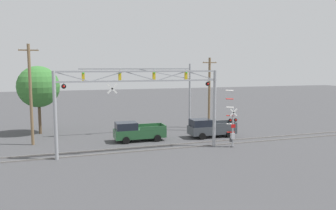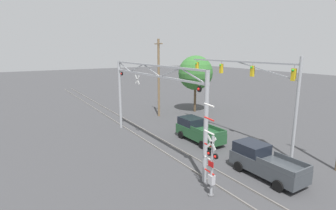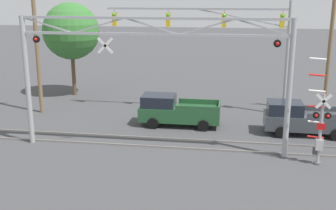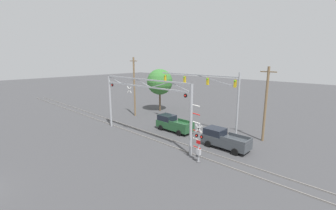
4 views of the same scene
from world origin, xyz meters
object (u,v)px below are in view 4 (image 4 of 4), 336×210
at_px(pickup_truck_lead, 173,124).
at_px(background_tree_beyond_span, 160,82).
at_px(utility_pole_right, 266,104).
at_px(utility_pole_left, 134,86).
at_px(crossing_signal_mast, 198,143).
at_px(pickup_truck_following, 224,139).
at_px(traffic_signal_span, 213,89).
at_px(crossing_gantry, 143,100).

bearing_deg(pickup_truck_lead, background_tree_beyond_span, 143.70).
bearing_deg(utility_pole_right, utility_pole_left, -171.72).
height_order(crossing_signal_mast, utility_pole_left, utility_pole_left).
distance_m(utility_pole_left, utility_pole_right, 20.48).
distance_m(crossing_signal_mast, pickup_truck_following, 4.84).
xyz_separation_m(pickup_truck_lead, utility_pole_right, (10.22, 4.51, 3.51)).
bearing_deg(crossing_signal_mast, pickup_truck_lead, 146.26).
bearing_deg(pickup_truck_lead, crossing_signal_mast, -33.74).
xyz_separation_m(crossing_signal_mast, utility_pole_left, (-18.01, 6.88, 3.11)).
bearing_deg(pickup_truck_lead, utility_pole_right, 23.80).
bearing_deg(utility_pole_left, crossing_signal_mast, -20.92).
bearing_deg(background_tree_beyond_span, utility_pole_left, -94.07).
height_order(traffic_signal_span, utility_pole_left, utility_pole_left).
relative_size(pickup_truck_following, utility_pole_left, 0.52).
height_order(traffic_signal_span, pickup_truck_following, traffic_signal_span).
distance_m(traffic_signal_span, pickup_truck_lead, 7.01).
relative_size(traffic_signal_span, utility_pole_left, 1.32).
bearing_deg(crossing_gantry, traffic_signal_span, 61.52).
relative_size(crossing_signal_mast, utility_pole_right, 0.63).
bearing_deg(pickup_truck_lead, utility_pole_left, 171.17).
distance_m(crossing_signal_mast, pickup_truck_lead, 9.63).
xyz_separation_m(utility_pole_right, background_tree_beyond_span, (-19.86, 2.57, 0.86)).
relative_size(pickup_truck_following, background_tree_beyond_span, 0.66).
bearing_deg(crossing_gantry, pickup_truck_lead, 81.61).
height_order(pickup_truck_lead, utility_pole_left, utility_pole_left).
bearing_deg(background_tree_beyond_span, pickup_truck_lead, -36.30).
height_order(crossing_gantry, utility_pole_left, utility_pole_left).
distance_m(pickup_truck_following, utility_pole_left, 18.53).
height_order(crossing_gantry, utility_pole_right, utility_pole_right).
bearing_deg(utility_pole_right, crossing_gantry, -140.27).
xyz_separation_m(traffic_signal_span, utility_pole_left, (-13.80, -2.08, -0.64)).
height_order(traffic_signal_span, background_tree_beyond_span, traffic_signal_span).
relative_size(crossing_gantry, pickup_truck_following, 2.85).
xyz_separation_m(crossing_signal_mast, utility_pole_right, (2.25, 9.83, 2.59)).
bearing_deg(background_tree_beyond_span, traffic_signal_span, -14.42).
xyz_separation_m(crossing_gantry, utility_pole_right, (10.89, 9.05, -0.29)).
height_order(crossing_signal_mast, traffic_signal_span, traffic_signal_span).
distance_m(traffic_signal_span, utility_pole_left, 13.97).
bearing_deg(crossing_gantry, utility_pole_right, 39.73).
relative_size(crossing_signal_mast, background_tree_beyond_span, 0.71).
relative_size(crossing_gantry, utility_pole_right, 1.67).
height_order(crossing_gantry, traffic_signal_span, traffic_signal_span).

